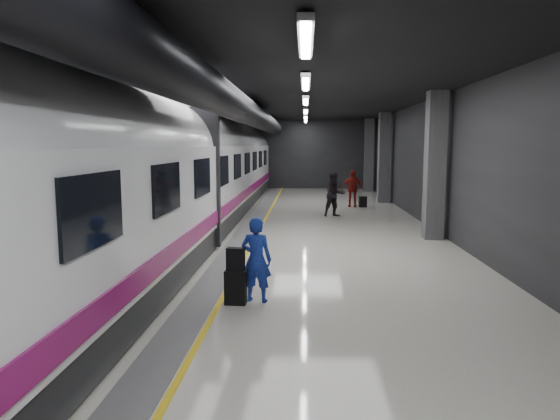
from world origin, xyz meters
name	(u,v)px	position (x,y,z in m)	size (l,w,h in m)	color
ground	(283,250)	(0.00, 0.00, 0.00)	(40.00, 40.00, 0.00)	beige
platform_hall	(274,122)	(-0.29, 0.96, 3.54)	(10.02, 40.02, 4.51)	black
train	(164,175)	(-3.25, 0.00, 2.07)	(3.05, 38.00, 4.05)	black
traveler_main	(256,260)	(-0.29, -4.52, 0.79)	(0.58, 0.38, 1.58)	#174AB1
suitcase_main	(236,287)	(-0.65, -4.70, 0.31)	(0.38, 0.24, 0.63)	black
shoulder_bag	(236,259)	(-0.64, -4.71, 0.84)	(0.32, 0.17, 0.42)	black
traveler_far_a	(334,195)	(1.78, 6.65, 0.90)	(0.88, 0.68, 1.80)	black
traveler_far_b	(352,188)	(2.81, 10.00, 0.87)	(1.02, 0.42, 1.73)	maroon
suitcase_far	(363,202)	(3.30, 9.86, 0.25)	(0.34, 0.22, 0.50)	black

